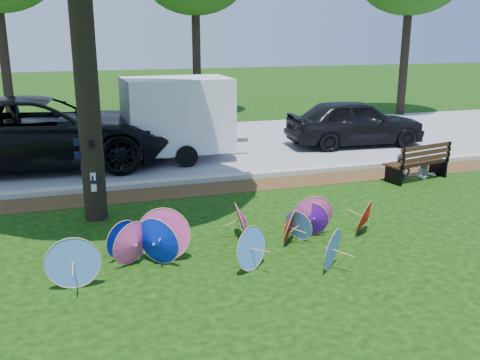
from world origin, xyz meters
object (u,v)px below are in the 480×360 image
object	(u,v)px
black_van	(43,132)
dark_pickup	(355,122)
parasol_pile	(222,234)
park_bench	(416,161)
person_right	(427,156)
person_left	(403,155)
cargo_trailer	(178,114)

from	to	relation	value
black_van	dark_pickup	world-z (taller)	black_van
parasol_pile	black_van	size ratio (longest dim) A/B	0.85
park_bench	person_right	bearing A→B (deg)	-4.32
black_van	park_bench	size ratio (longest dim) A/B	3.90
person_left	park_bench	bearing A→B (deg)	-2.09
dark_pickup	park_bench	bearing A→B (deg)	176.22
person_left	person_right	distance (m)	0.70
park_bench	person_right	world-z (taller)	person_right
black_van	person_left	xyz separation A→B (m)	(8.53, -4.05, -0.32)
black_van	person_left	world-z (taller)	black_van
parasol_pile	person_right	size ratio (longest dim) A/B	5.26
dark_pickup	park_bench	xyz separation A→B (m)	(-0.57, -4.10, -0.29)
cargo_trailer	park_bench	size ratio (longest dim) A/B	1.65
parasol_pile	black_van	bearing A→B (deg)	112.62
person_left	dark_pickup	bearing A→B (deg)	83.22
black_van	person_left	distance (m)	9.45
park_bench	person_left	size ratio (longest dim) A/B	1.38
dark_pickup	person_right	world-z (taller)	dark_pickup
dark_pickup	cargo_trailer	bearing A→B (deg)	96.63
person_left	cargo_trailer	bearing A→B (deg)	148.21
parasol_pile	person_right	bearing A→B (deg)	26.80
person_left	person_right	world-z (taller)	person_left
cargo_trailer	person_right	bearing A→B (deg)	-36.03
black_van	person_right	xyz separation A→B (m)	(9.23, -4.05, -0.40)
parasol_pile	person_right	distance (m)	6.98
park_bench	dark_pickup	bearing A→B (deg)	69.61
parasol_pile	black_van	world-z (taller)	black_van
cargo_trailer	person_right	distance (m)	6.80
dark_pickup	cargo_trailer	world-z (taller)	cargo_trailer
dark_pickup	park_bench	size ratio (longest dim) A/B	2.50
black_van	person_left	bearing A→B (deg)	-111.86
parasol_pile	person_left	xyz separation A→B (m)	(5.53, 3.15, 0.27)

